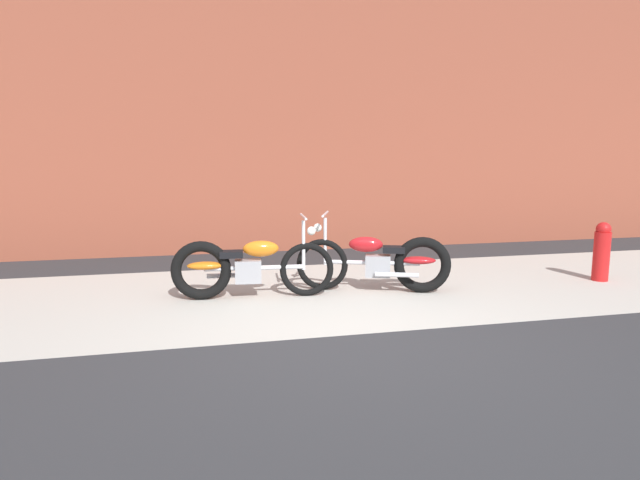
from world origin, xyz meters
The scene contains 6 objects.
ground_plane centered at (0.00, 0.00, 0.00)m, with size 80.00×80.00×0.00m, color #2D2D30.
sidewalk_slab centered at (0.00, 1.75, 0.00)m, with size 36.00×3.50×0.01m, color #B2ADA3.
brick_building_wall centered at (0.00, 5.20, 2.65)m, with size 36.00×0.50×5.29m, color brown.
motorcycle_orange centered at (-0.92, 1.65, 0.40)m, with size 2.01×0.58×1.03m.
motorcycle_red centered at (0.91, 1.57, 0.40)m, with size 1.92×0.89×1.03m.
fire_hydrant centered at (4.13, 1.47, 0.42)m, with size 0.22×0.22×0.84m.
Camera 1 is at (-1.42, -4.75, 1.69)m, focal length 29.45 mm.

